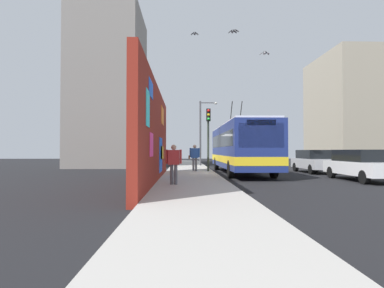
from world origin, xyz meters
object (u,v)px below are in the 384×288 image
object	(u,v)px
parked_car_white	(361,164)
pedestrian_midblock	(195,155)
city_bus	(240,146)
pedestrian_near_wall	(174,161)
street_lamp	(202,128)
traffic_light	(208,129)
parked_car_silver	(314,161)

from	to	relation	value
parked_car_white	pedestrian_midblock	distance (m)	9.95
parked_car_white	pedestrian_midblock	size ratio (longest dim) A/B	2.65
city_bus	pedestrian_midblock	size ratio (longest dim) A/B	6.40
parked_car_white	pedestrian_midblock	world-z (taller)	pedestrian_midblock
city_bus	pedestrian_near_wall	size ratio (longest dim) A/B	7.02
city_bus	pedestrian_near_wall	distance (m)	9.08
pedestrian_near_wall	pedestrian_midblock	bearing A→B (deg)	-7.91
parked_car_white	street_lamp	world-z (taller)	street_lamp
city_bus	traffic_light	xyz separation A→B (m)	(-0.03, 2.15, 1.17)
parked_car_white	pedestrian_near_wall	size ratio (longest dim) A/B	2.91
parked_car_silver	pedestrian_midblock	xyz separation A→B (m)	(-0.11, 8.26, 0.38)
traffic_light	street_lamp	distance (m)	8.16
city_bus	street_lamp	bearing A→B (deg)	14.19
parked_car_white	traffic_light	bearing A→B (deg)	54.71
pedestrian_midblock	traffic_light	xyz separation A→B (m)	(-0.33, -0.91, 1.78)
city_bus	street_lamp	xyz separation A→B (m)	(8.10, 2.05, 1.82)
city_bus	pedestrian_near_wall	xyz separation A→B (m)	(-8.01, 4.21, -0.72)
street_lamp	pedestrian_near_wall	bearing A→B (deg)	172.34
parked_car_silver	pedestrian_near_wall	xyz separation A→B (m)	(-8.42, 9.41, 0.27)
city_bus	pedestrian_near_wall	bearing A→B (deg)	152.24
pedestrian_near_wall	city_bus	bearing A→B (deg)	-27.76
pedestrian_near_wall	parked_car_white	bearing A→B (deg)	-73.60
parked_car_silver	traffic_light	world-z (taller)	traffic_light
pedestrian_midblock	traffic_light	bearing A→B (deg)	-109.92
parked_car_white	pedestrian_near_wall	distance (m)	9.82
parked_car_silver	pedestrian_near_wall	distance (m)	12.63
city_bus	pedestrian_near_wall	world-z (taller)	city_bus
parked_car_white	traffic_light	distance (m)	9.26
parked_car_silver	parked_car_white	bearing A→B (deg)	-180.00
city_bus	pedestrian_midblock	bearing A→B (deg)	84.49
pedestrian_near_wall	traffic_light	world-z (taller)	traffic_light
parked_car_white	pedestrian_near_wall	xyz separation A→B (m)	(-2.77, 9.41, 0.27)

